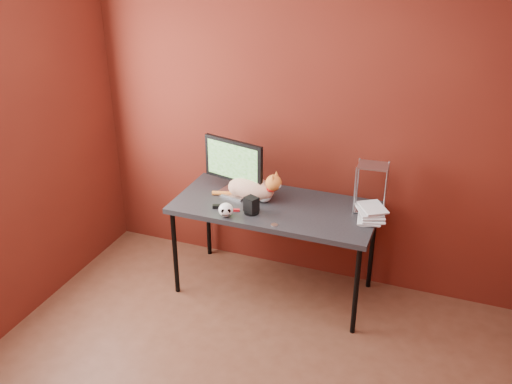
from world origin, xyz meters
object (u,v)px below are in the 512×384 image
at_px(monitor, 234,165).
at_px(skull_mug, 226,210).
at_px(speaker, 251,206).
at_px(cat, 252,188).
at_px(desk, 275,211).
at_px(book_stack, 366,147).

bearing_deg(monitor, skull_mug, -62.75).
distance_m(monitor, speaker, 0.39).
bearing_deg(monitor, speaker, -31.91).
relative_size(cat, skull_mug, 4.86).
distance_m(cat, skull_mug, 0.34).
height_order(desk, cat, cat).
bearing_deg(skull_mug, cat, 53.96).
height_order(skull_mug, speaker, speaker).
relative_size(cat, book_stack, 0.51).
bearing_deg(desk, skull_mug, -132.79).
distance_m(skull_mug, book_stack, 1.07).
bearing_deg(book_stack, speaker, -165.63).
height_order(speaker, book_stack, book_stack).
distance_m(speaker, book_stack, 0.91).
relative_size(monitor, book_stack, 0.47).
relative_size(monitor, speaker, 4.03).
height_order(monitor, skull_mug, monitor).
height_order(monitor, book_stack, book_stack).
xyz_separation_m(cat, skull_mug, (-0.07, -0.33, -0.04)).
bearing_deg(monitor, book_stack, 10.83).
bearing_deg(book_stack, desk, -178.88).
xyz_separation_m(skull_mug, speaker, (0.15, 0.11, 0.01)).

